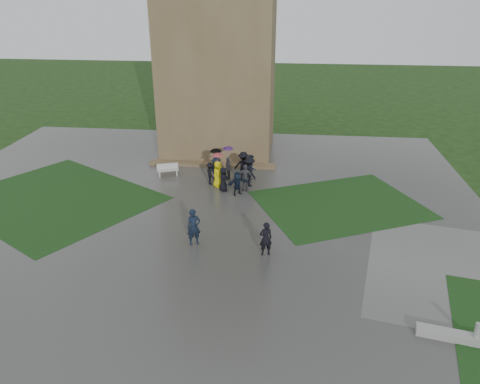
# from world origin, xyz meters

# --- Properties ---
(ground) EXTENTS (120.00, 120.00, 0.00)m
(ground) POSITION_xyz_m (0.00, 0.00, 0.00)
(ground) COLOR black
(plaza) EXTENTS (34.00, 34.00, 0.02)m
(plaza) POSITION_xyz_m (0.00, 2.00, 0.01)
(plaza) COLOR #363634
(plaza) RESTS_ON ground
(lawn_inset_left) EXTENTS (14.10, 13.46, 0.01)m
(lawn_inset_left) POSITION_xyz_m (-8.50, 4.00, 0.03)
(lawn_inset_left) COLOR black
(lawn_inset_left) RESTS_ON plaza
(lawn_inset_right) EXTENTS (11.12, 10.15, 0.01)m
(lawn_inset_right) POSITION_xyz_m (8.50, 5.00, 0.03)
(lawn_inset_right) COLOR black
(lawn_inset_right) RESTS_ON plaza
(tower) EXTENTS (8.00, 8.00, 18.00)m
(tower) POSITION_xyz_m (0.00, 15.00, 9.00)
(tower) COLOR brown
(tower) RESTS_ON ground
(tower_plinth) EXTENTS (9.00, 0.80, 0.22)m
(tower_plinth) POSITION_xyz_m (0.00, 10.60, 0.13)
(tower_plinth) COLOR brown
(tower_plinth) RESTS_ON plaza
(bench) EXTENTS (1.50, 0.89, 0.83)m
(bench) POSITION_xyz_m (-2.67, 8.43, 0.45)
(bench) COLOR #B1B2AD
(bench) RESTS_ON plaza
(visitor_cluster) EXTENTS (3.57, 3.53, 2.28)m
(visitor_cluster) POSITION_xyz_m (1.93, 7.35, 0.97)
(visitor_cluster) COLOR black
(visitor_cluster) RESTS_ON plaza
(pedestrian_mid) EXTENTS (0.81, 0.69, 1.87)m
(pedestrian_mid) POSITION_xyz_m (0.89, -0.39, 0.96)
(pedestrian_mid) COLOR black
(pedestrian_mid) RESTS_ON plaza
(pedestrian_near) EXTENTS (0.73, 0.60, 1.71)m
(pedestrian_near) POSITION_xyz_m (4.45, -1.02, 0.88)
(pedestrian_near) COLOR black
(pedestrian_near) RESTS_ON plaza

